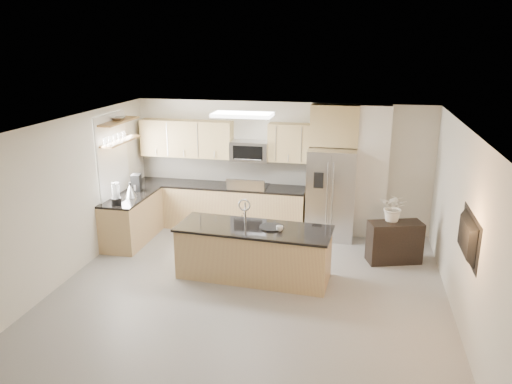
% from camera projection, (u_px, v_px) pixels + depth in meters
% --- Properties ---
extents(floor, '(6.50, 6.50, 0.00)m').
position_uv_depth(floor, '(245.00, 300.00, 7.50)').
color(floor, gray).
rests_on(floor, ground).
extents(ceiling, '(6.00, 6.50, 0.02)m').
position_uv_depth(ceiling, '(244.00, 129.00, 6.75)').
color(ceiling, silver).
rests_on(ceiling, wall_back).
extents(wall_back, '(6.00, 0.02, 2.60)m').
position_uv_depth(wall_back, '(281.00, 166.00, 10.17)').
color(wall_back, beige).
rests_on(wall_back, floor).
extents(wall_front, '(6.00, 0.02, 2.60)m').
position_uv_depth(wall_front, '(155.00, 351.00, 4.08)').
color(wall_front, beige).
rests_on(wall_front, floor).
extents(wall_left, '(0.02, 6.50, 2.60)m').
position_uv_depth(wall_left, '(56.00, 205.00, 7.72)').
color(wall_left, beige).
rests_on(wall_left, floor).
extents(wall_right, '(0.02, 6.50, 2.60)m').
position_uv_depth(wall_right, '(467.00, 235.00, 6.54)').
color(wall_right, beige).
rests_on(wall_right, floor).
extents(back_counter, '(3.55, 0.66, 1.44)m').
position_uv_depth(back_counter, '(219.00, 205.00, 10.35)').
color(back_counter, tan).
rests_on(back_counter, floor).
extents(left_counter, '(0.66, 1.50, 0.92)m').
position_uv_depth(left_counter, '(132.00, 218.00, 9.63)').
color(left_counter, tan).
rests_on(left_counter, floor).
extents(range, '(0.76, 0.64, 1.14)m').
position_uv_depth(range, '(249.00, 208.00, 10.22)').
color(range, black).
rests_on(range, floor).
extents(upper_cabinets, '(3.50, 0.33, 0.75)m').
position_uv_depth(upper_cabinets, '(216.00, 140.00, 10.12)').
color(upper_cabinets, tan).
rests_on(upper_cabinets, wall_back).
extents(microwave, '(0.76, 0.40, 0.40)m').
position_uv_depth(microwave, '(250.00, 151.00, 10.00)').
color(microwave, '#B4B4B7').
rests_on(microwave, upper_cabinets).
extents(refrigerator, '(0.92, 0.78, 1.78)m').
position_uv_depth(refrigerator, '(331.00, 194.00, 9.73)').
color(refrigerator, '#B4B4B7').
rests_on(refrigerator, floor).
extents(partition_column, '(0.60, 0.30, 2.60)m').
position_uv_depth(partition_column, '(372.00, 172.00, 9.67)').
color(partition_column, white).
rests_on(partition_column, floor).
extents(window, '(0.04, 1.15, 1.65)m').
position_uv_depth(window, '(112.00, 158.00, 9.35)').
color(window, white).
rests_on(window, wall_left).
extents(shelf_lower, '(0.30, 1.20, 0.04)m').
position_uv_depth(shelf_lower, '(120.00, 141.00, 9.33)').
color(shelf_lower, olive).
rests_on(shelf_lower, wall_left).
extents(shelf_upper, '(0.30, 1.20, 0.04)m').
position_uv_depth(shelf_upper, '(118.00, 121.00, 9.22)').
color(shelf_upper, olive).
rests_on(shelf_upper, wall_left).
extents(ceiling_fixture, '(1.00, 0.50, 0.06)m').
position_uv_depth(ceiling_fixture, '(243.00, 115.00, 8.34)').
color(ceiling_fixture, white).
rests_on(ceiling_fixture, ceiling).
extents(island, '(2.55, 1.06, 1.29)m').
position_uv_depth(island, '(254.00, 252.00, 8.14)').
color(island, tan).
rests_on(island, floor).
extents(credenza, '(0.99, 0.65, 0.73)m').
position_uv_depth(credenza, '(394.00, 242.00, 8.73)').
color(credenza, black).
rests_on(credenza, floor).
extents(cup, '(0.13, 0.13, 0.09)m').
position_uv_depth(cup, '(280.00, 228.00, 7.86)').
color(cup, white).
rests_on(cup, island).
extents(platter, '(0.51, 0.51, 0.02)m').
position_uv_depth(platter, '(272.00, 227.00, 8.00)').
color(platter, black).
rests_on(platter, island).
extents(blender, '(0.18, 0.18, 0.41)m').
position_uv_depth(blender, '(116.00, 195.00, 8.94)').
color(blender, black).
rests_on(blender, left_counter).
extents(kettle, '(0.23, 0.23, 0.28)m').
position_uv_depth(kettle, '(130.00, 191.00, 9.38)').
color(kettle, '#B4B4B7').
rests_on(kettle, left_counter).
extents(coffee_maker, '(0.21, 0.24, 0.33)m').
position_uv_depth(coffee_maker, '(136.00, 183.00, 9.77)').
color(coffee_maker, black).
rests_on(coffee_maker, left_counter).
extents(bowl, '(0.40, 0.40, 0.08)m').
position_uv_depth(bowl, '(118.00, 118.00, 9.22)').
color(bowl, '#B4B4B7').
rests_on(bowl, shelf_upper).
extents(flower_vase, '(0.84, 0.78, 0.77)m').
position_uv_depth(flower_vase, '(395.00, 200.00, 8.58)').
color(flower_vase, white).
rests_on(flower_vase, credenza).
extents(television, '(0.14, 1.08, 0.62)m').
position_uv_depth(television, '(463.00, 236.00, 6.35)').
color(television, black).
rests_on(television, wall_right).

